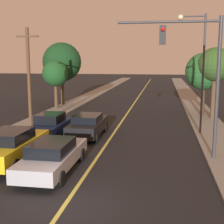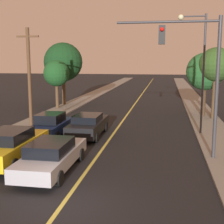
{
  "view_description": "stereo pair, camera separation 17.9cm",
  "coord_description": "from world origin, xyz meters",
  "px_view_note": "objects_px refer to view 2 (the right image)",
  "views": [
    {
      "loc": [
        3.23,
        -9.73,
        4.95
      ],
      "look_at": [
        0.0,
        10.01,
        1.6
      ],
      "focal_mm": 50.0,
      "sensor_mm": 36.0,
      "label": 1
    },
    {
      "loc": [
        3.41,
        -9.7,
        4.95
      ],
      "look_at": [
        0.0,
        10.01,
        1.6
      ],
      "focal_mm": 50.0,
      "sensor_mm": 36.0,
      "label": 2
    }
  ],
  "objects_px": {
    "car_near_lane_front": "(52,155)",
    "car_near_lane_second": "(88,125)",
    "streetlamp_right": "(198,59)",
    "tree_left_near": "(56,74)",
    "car_outer_lane_front": "(11,145)",
    "car_outer_lane_second": "(51,125)",
    "tree_right_near": "(216,65)",
    "traffic_signal_mast": "(195,64)",
    "tree_right_far": "(205,72)",
    "tree_left_far": "(63,62)",
    "utility_pole_left": "(29,77)"
  },
  "relations": [
    {
      "from": "tree_right_near",
      "to": "tree_left_far",
      "type": "bearing_deg",
      "value": 158.1
    },
    {
      "from": "streetlamp_right",
      "to": "utility_pole_left",
      "type": "distance_m",
      "value": 11.53
    },
    {
      "from": "streetlamp_right",
      "to": "utility_pole_left",
      "type": "relative_size",
      "value": 1.1
    },
    {
      "from": "car_outer_lane_second",
      "to": "tree_right_near",
      "type": "xyz_separation_m",
      "value": [
        11.32,
        7.69,
        3.74
      ]
    },
    {
      "from": "tree_left_near",
      "to": "tree_left_far",
      "type": "height_order",
      "value": "tree_left_far"
    },
    {
      "from": "car_near_lane_second",
      "to": "tree_left_far",
      "type": "height_order",
      "value": "tree_left_far"
    },
    {
      "from": "car_near_lane_second",
      "to": "tree_right_near",
      "type": "relative_size",
      "value": 0.83
    },
    {
      "from": "car_near_lane_front",
      "to": "car_outer_lane_second",
      "type": "height_order",
      "value": "car_outer_lane_second"
    },
    {
      "from": "car_near_lane_front",
      "to": "car_near_lane_second",
      "type": "distance_m",
      "value": 6.65
    },
    {
      "from": "car_outer_lane_front",
      "to": "tree_right_far",
      "type": "distance_m",
      "value": 18.09
    },
    {
      "from": "car_near_lane_second",
      "to": "streetlamp_right",
      "type": "bearing_deg",
      "value": 14.43
    },
    {
      "from": "traffic_signal_mast",
      "to": "tree_right_near",
      "type": "xyz_separation_m",
      "value": [
        2.62,
        10.99,
        -0.25
      ]
    },
    {
      "from": "car_near_lane_front",
      "to": "car_outer_lane_second",
      "type": "bearing_deg",
      "value": 110.99
    },
    {
      "from": "car_outer_lane_second",
      "to": "traffic_signal_mast",
      "type": "xyz_separation_m",
      "value": [
        8.7,
        -3.3,
        3.99
      ]
    },
    {
      "from": "tree_right_near",
      "to": "streetlamp_right",
      "type": "bearing_deg",
      "value": -109.82
    },
    {
      "from": "car_near_lane_front",
      "to": "car_outer_lane_front",
      "type": "relative_size",
      "value": 1.02
    },
    {
      "from": "tree_right_far",
      "to": "car_near_lane_front",
      "type": "bearing_deg",
      "value": -118.47
    },
    {
      "from": "car_near_lane_front",
      "to": "tree_right_near",
      "type": "relative_size",
      "value": 0.88
    },
    {
      "from": "car_outer_lane_second",
      "to": "tree_left_near",
      "type": "xyz_separation_m",
      "value": [
        -3.54,
        11.1,
        2.82
      ]
    },
    {
      "from": "tree_left_far",
      "to": "tree_right_far",
      "type": "distance_m",
      "value": 15.12
    },
    {
      "from": "car_near_lane_second",
      "to": "car_near_lane_front",
      "type": "bearing_deg",
      "value": -90.0
    },
    {
      "from": "traffic_signal_mast",
      "to": "utility_pole_left",
      "type": "xyz_separation_m",
      "value": [
        -10.82,
        4.94,
        -0.97
      ]
    },
    {
      "from": "tree_left_far",
      "to": "car_near_lane_second",
      "type": "bearing_deg",
      "value": -65.43
    },
    {
      "from": "tree_left_near",
      "to": "tree_right_far",
      "type": "bearing_deg",
      "value": -8.77
    },
    {
      "from": "traffic_signal_mast",
      "to": "car_outer_lane_front",
      "type": "bearing_deg",
      "value": -166.37
    },
    {
      "from": "car_outer_lane_second",
      "to": "traffic_signal_mast",
      "type": "height_order",
      "value": "traffic_signal_mast"
    },
    {
      "from": "car_outer_lane_second",
      "to": "tree_right_far",
      "type": "distance_m",
      "value": 14.23
    },
    {
      "from": "car_near_lane_front",
      "to": "tree_left_near",
      "type": "height_order",
      "value": "tree_left_near"
    },
    {
      "from": "car_near_lane_front",
      "to": "tree_right_near",
      "type": "distance_m",
      "value": 16.97
    },
    {
      "from": "tree_left_near",
      "to": "car_near_lane_front",
      "type": "bearing_deg",
      "value": -71.09
    },
    {
      "from": "streetlamp_right",
      "to": "car_outer_lane_front",
      "type": "bearing_deg",
      "value": -140.9
    },
    {
      "from": "car_outer_lane_front",
      "to": "tree_left_near",
      "type": "relative_size",
      "value": 1.04
    },
    {
      "from": "traffic_signal_mast",
      "to": "tree_right_near",
      "type": "bearing_deg",
      "value": 76.58
    },
    {
      "from": "car_outer_lane_second",
      "to": "streetlamp_right",
      "type": "bearing_deg",
      "value": 13.14
    },
    {
      "from": "utility_pole_left",
      "to": "tree_left_far",
      "type": "bearing_deg",
      "value": 97.41
    },
    {
      "from": "tree_left_far",
      "to": "tree_right_far",
      "type": "height_order",
      "value": "tree_left_far"
    },
    {
      "from": "car_near_lane_front",
      "to": "tree_right_near",
      "type": "bearing_deg",
      "value": 57.39
    },
    {
      "from": "car_near_lane_second",
      "to": "tree_right_far",
      "type": "height_order",
      "value": "tree_right_far"
    },
    {
      "from": "car_outer_lane_front",
      "to": "tree_left_far",
      "type": "relative_size",
      "value": 0.75
    },
    {
      "from": "car_near_lane_front",
      "to": "utility_pole_left",
      "type": "distance_m",
      "value": 9.6
    },
    {
      "from": "tree_left_near",
      "to": "tree_right_far",
      "type": "distance_m",
      "value": 14.34
    },
    {
      "from": "car_near_lane_second",
      "to": "tree_left_near",
      "type": "bearing_deg",
      "value": 119.04
    },
    {
      "from": "car_near_lane_second",
      "to": "car_outer_lane_second",
      "type": "relative_size",
      "value": 1.12
    },
    {
      "from": "car_outer_lane_front",
      "to": "car_near_lane_front",
      "type": "bearing_deg",
      "value": -19.44
    },
    {
      "from": "car_outer_lane_second",
      "to": "tree_right_near",
      "type": "relative_size",
      "value": 0.74
    },
    {
      "from": "car_outer_lane_front",
      "to": "tree_right_near",
      "type": "relative_size",
      "value": 0.86
    },
    {
      "from": "streetlamp_right",
      "to": "tree_right_near",
      "type": "distance_m",
      "value": 5.88
    },
    {
      "from": "streetlamp_right",
      "to": "tree_left_near",
      "type": "height_order",
      "value": "streetlamp_right"
    },
    {
      "from": "traffic_signal_mast",
      "to": "streetlamp_right",
      "type": "xyz_separation_m",
      "value": [
        0.64,
        5.47,
        0.26
      ]
    },
    {
      "from": "car_outer_lane_front",
      "to": "car_near_lane_second",
      "type": "bearing_deg",
      "value": 67.53
    }
  ]
}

